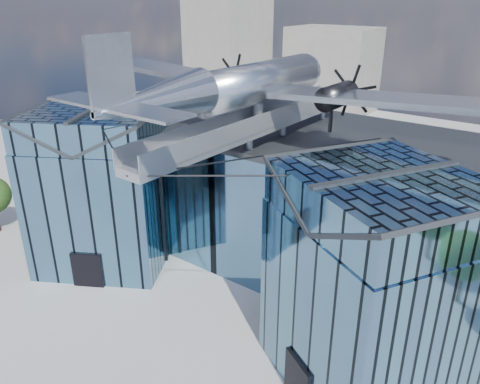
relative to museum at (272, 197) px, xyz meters
The scene contains 4 objects.
ground_plane 8.03m from the museum, 90.00° to the right, with size 120.00×120.00×0.00m, color gray.
museum is the anchor object (origin of this frame).
bg_towers 44.92m from the museum, 88.14° to the left, with size 77.00×24.50×26.00m.
tree_side_w 28.03m from the museum, behind, with size 3.61×3.61×4.84m.
Camera 1 is at (16.84, -20.42, 19.13)m, focal length 35.00 mm.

